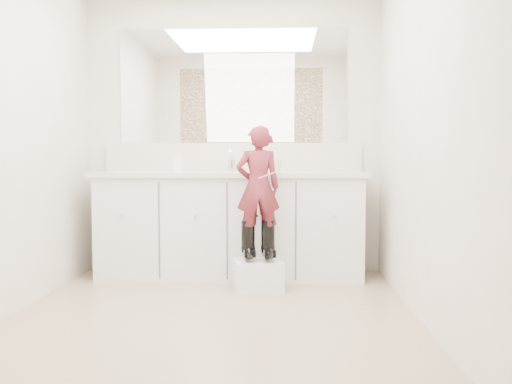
{
  "coord_description": "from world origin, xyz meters",
  "views": [
    {
      "loc": [
        0.44,
        -3.57,
        1.02
      ],
      "look_at": [
        0.25,
        0.65,
        0.76
      ],
      "focal_mm": 40.0,
      "sensor_mm": 36.0,
      "label": 1
    }
  ],
  "objects": [
    {
      "name": "wall_right",
      "position": [
        1.3,
        0.0,
        1.2
      ],
      "size": [
        0.0,
        3.0,
        3.0
      ],
      "primitive_type": "plane",
      "rotation": [
        1.57,
        0.0,
        -1.57
      ],
      "color": "beige",
      "rests_on": "floor"
    },
    {
      "name": "backsplash",
      "position": [
        0.0,
        1.49,
        1.02
      ],
      "size": [
        2.28,
        0.03,
        0.25
      ],
      "primitive_type": "cube",
      "color": "beige",
      "rests_on": "countertop"
    },
    {
      "name": "wall_left",
      "position": [
        -1.3,
        0.0,
        1.2
      ],
      "size": [
        0.0,
        3.0,
        3.0
      ],
      "primitive_type": "plane",
      "rotation": [
        1.57,
        0.0,
        1.57
      ],
      "color": "beige",
      "rests_on": "floor"
    },
    {
      "name": "countertop",
      "position": [
        0.0,
        1.21,
        0.87
      ],
      "size": [
        2.28,
        0.58,
        0.04
      ],
      "primitive_type": "cube",
      "color": "beige",
      "rests_on": "vanity_cabinet"
    },
    {
      "name": "boot_right",
      "position": [
        0.33,
        0.73,
        0.38
      ],
      "size": [
        0.14,
        0.22,
        0.3
      ],
      "primitive_type": null,
      "rotation": [
        0.0,
        0.0,
        0.18
      ],
      "color": "black",
      "rests_on": "step_stool"
    },
    {
      "name": "mirror",
      "position": [
        0.0,
        1.49,
        1.64
      ],
      "size": [
        2.0,
        0.02,
        1.0
      ],
      "primitive_type": "cube",
      "color": "white",
      "rests_on": "wall_back"
    },
    {
      "name": "floor",
      "position": [
        0.0,
        0.0,
        0.0
      ],
      "size": [
        3.0,
        3.0,
        0.0
      ],
      "primitive_type": "plane",
      "color": "#806C54",
      "rests_on": "ground"
    },
    {
      "name": "faucet",
      "position": [
        0.0,
        1.38,
        0.94
      ],
      "size": [
        0.08,
        0.08,
        0.1
      ],
      "primitive_type": "cylinder",
      "color": "silver",
      "rests_on": "countertop"
    },
    {
      "name": "toothbrush",
      "position": [
        0.33,
        0.65,
        0.88
      ],
      "size": [
        0.14,
        0.04,
        0.06
      ],
      "primitive_type": "cylinder",
      "rotation": [
        0.0,
        1.22,
        0.18
      ],
      "color": "#EC5CB2",
      "rests_on": "toddler"
    },
    {
      "name": "boot_left",
      "position": [
        0.18,
        0.73,
        0.38
      ],
      "size": [
        0.14,
        0.22,
        0.3
      ],
      "primitive_type": null,
      "rotation": [
        0.0,
        0.0,
        0.18
      ],
      "color": "black",
      "rests_on": "step_stool"
    },
    {
      "name": "step_stool",
      "position": [
        0.26,
        0.71,
        0.12
      ],
      "size": [
        0.41,
        0.36,
        0.23
      ],
      "primitive_type": "cube",
      "rotation": [
        0.0,
        0.0,
        0.18
      ],
      "color": "silver",
      "rests_on": "floor"
    },
    {
      "name": "soap_bottle",
      "position": [
        -0.45,
        1.25,
        0.98
      ],
      "size": [
        0.08,
        0.08,
        0.18
      ],
      "primitive_type": "imported",
      "rotation": [
        0.0,
        0.0,
        -0.0
      ],
      "color": "white",
      "rests_on": "countertop"
    },
    {
      "name": "cup",
      "position": [
        0.39,
        1.17,
        0.94
      ],
      "size": [
        0.13,
        0.13,
        0.11
      ],
      "primitive_type": "imported",
      "rotation": [
        0.0,
        0.0,
        -0.16
      ],
      "color": "beige",
      "rests_on": "countertop"
    },
    {
      "name": "wall_back",
      "position": [
        0.0,
        1.5,
        1.2
      ],
      "size": [
        2.6,
        0.0,
        2.6
      ],
      "primitive_type": "plane",
      "rotation": [
        1.57,
        0.0,
        0.0
      ],
      "color": "beige",
      "rests_on": "floor"
    },
    {
      "name": "toddler",
      "position": [
        0.26,
        0.73,
        0.79
      ],
      "size": [
        0.37,
        0.28,
        0.92
      ],
      "primitive_type": "imported",
      "rotation": [
        0.0,
        0.0,
        3.32
      ],
      "color": "#AC3445",
      "rests_on": "step_stool"
    },
    {
      "name": "wall_front",
      "position": [
        0.0,
        -1.5,
        1.2
      ],
      "size": [
        2.6,
        0.0,
        2.6
      ],
      "primitive_type": "plane",
      "rotation": [
        -1.57,
        0.0,
        0.0
      ],
      "color": "beige",
      "rests_on": "floor"
    },
    {
      "name": "vanity_cabinet",
      "position": [
        0.0,
        1.23,
        0.42
      ],
      "size": [
        2.2,
        0.55,
        0.85
      ],
      "primitive_type": "cube",
      "color": "silver",
      "rests_on": "floor"
    }
  ]
}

